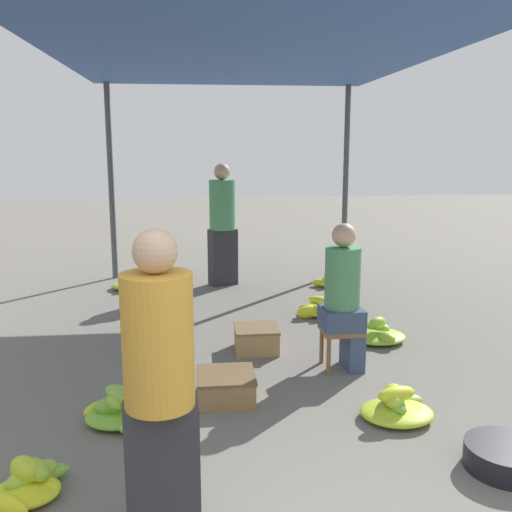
{
  "coord_description": "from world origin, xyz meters",
  "views": [
    {
      "loc": [
        -0.49,
        -1.68,
        1.88
      ],
      "look_at": [
        0.0,
        3.08,
        0.96
      ],
      "focal_mm": 40.0,
      "sensor_mm": 36.0,
      "label": 1
    }
  ],
  "objects_px": {
    "banana_pile_right_2": "(397,406)",
    "banana_pile_right_3": "(329,281)",
    "basin_black": "(507,457)",
    "crate_mid": "(226,386)",
    "vendor_foreground": "(160,388)",
    "crate_near": "(256,339)",
    "banana_pile_left_1": "(119,410)",
    "banana_pile_left_3": "(132,284)",
    "shopper_walking_mid": "(222,223)",
    "banana_pile_left_0": "(28,484)",
    "banana_pile_right_0": "(320,309)",
    "banana_pile_right_1": "(377,335)",
    "banana_pile_left_2": "(157,303)",
    "stool": "(341,335)",
    "vendor_seated": "(344,295)"
  },
  "relations": [
    {
      "from": "crate_mid",
      "to": "shopper_walking_mid",
      "type": "height_order",
      "value": "shopper_walking_mid"
    },
    {
      "from": "banana_pile_left_3",
      "to": "banana_pile_right_3",
      "type": "relative_size",
      "value": 1.06
    },
    {
      "from": "banana_pile_right_2",
      "to": "crate_mid",
      "type": "bearing_deg",
      "value": 160.38
    },
    {
      "from": "basin_black",
      "to": "vendor_foreground",
      "type": "bearing_deg",
      "value": -167.61
    },
    {
      "from": "vendor_foreground",
      "to": "banana_pile_left_3",
      "type": "height_order",
      "value": "vendor_foreground"
    },
    {
      "from": "vendor_seated",
      "to": "crate_mid",
      "type": "xyz_separation_m",
      "value": [
        -1.03,
        -0.52,
        -0.54
      ]
    },
    {
      "from": "vendor_foreground",
      "to": "banana_pile_left_3",
      "type": "relative_size",
      "value": 2.89
    },
    {
      "from": "banana_pile_right_3",
      "to": "shopper_walking_mid",
      "type": "bearing_deg",
      "value": 170.51
    },
    {
      "from": "basin_black",
      "to": "crate_mid",
      "type": "distance_m",
      "value": 1.96
    },
    {
      "from": "banana_pile_right_0",
      "to": "crate_near",
      "type": "xyz_separation_m",
      "value": [
        -0.84,
        -1.05,
        0.04
      ]
    },
    {
      "from": "vendor_foreground",
      "to": "basin_black",
      "type": "relative_size",
      "value": 3.09
    },
    {
      "from": "banana_pile_right_1",
      "to": "crate_near",
      "type": "height_order",
      "value": "banana_pile_right_1"
    },
    {
      "from": "banana_pile_left_0",
      "to": "banana_pile_left_3",
      "type": "bearing_deg",
      "value": 89.37
    },
    {
      "from": "vendor_foreground",
      "to": "basin_black",
      "type": "distance_m",
      "value": 2.16
    },
    {
      "from": "basin_black",
      "to": "shopper_walking_mid",
      "type": "relative_size",
      "value": 0.3
    },
    {
      "from": "basin_black",
      "to": "banana_pile_right_1",
      "type": "xyz_separation_m",
      "value": [
        -0.06,
        2.28,
        -0.01
      ]
    },
    {
      "from": "vendor_foreground",
      "to": "banana_pile_left_2",
      "type": "distance_m",
      "value": 4.07
    },
    {
      "from": "stool",
      "to": "shopper_walking_mid",
      "type": "xyz_separation_m",
      "value": [
        -0.86,
        3.15,
        0.57
      ]
    },
    {
      "from": "banana_pile_right_3",
      "to": "shopper_walking_mid",
      "type": "distance_m",
      "value": 1.66
    },
    {
      "from": "crate_mid",
      "to": "banana_pile_left_3",
      "type": "bearing_deg",
      "value": 107.08
    },
    {
      "from": "banana_pile_right_2",
      "to": "banana_pile_right_3",
      "type": "height_order",
      "value": "banana_pile_right_2"
    },
    {
      "from": "banana_pile_left_0",
      "to": "banana_pile_right_2",
      "type": "height_order",
      "value": "banana_pile_right_2"
    },
    {
      "from": "banana_pile_left_0",
      "to": "banana_pile_right_0",
      "type": "relative_size",
      "value": 0.88
    },
    {
      "from": "vendor_seated",
      "to": "banana_pile_left_0",
      "type": "xyz_separation_m",
      "value": [
        -2.17,
        -1.64,
        -0.57
      ]
    },
    {
      "from": "banana_pile_left_0",
      "to": "banana_pile_left_2",
      "type": "bearing_deg",
      "value": 82.66
    },
    {
      "from": "banana_pile_right_2",
      "to": "shopper_walking_mid",
      "type": "xyz_separation_m",
      "value": [
        -1.03,
        4.1,
        0.78
      ]
    },
    {
      "from": "banana_pile_left_0",
      "to": "banana_pile_right_2",
      "type": "xyz_separation_m",
      "value": [
        2.32,
        0.7,
        0.01
      ]
    },
    {
      "from": "banana_pile_right_1",
      "to": "banana_pile_right_2",
      "type": "height_order",
      "value": "banana_pile_right_1"
    },
    {
      "from": "banana_pile_left_3",
      "to": "crate_near",
      "type": "relative_size",
      "value": 1.31
    },
    {
      "from": "banana_pile_right_2",
      "to": "banana_pile_right_1",
      "type": "bearing_deg",
      "value": 76.94
    },
    {
      "from": "basin_black",
      "to": "shopper_walking_mid",
      "type": "xyz_separation_m",
      "value": [
        -1.46,
        4.79,
        0.79
      ]
    },
    {
      "from": "stool",
      "to": "basin_black",
      "type": "height_order",
      "value": "stool"
    },
    {
      "from": "shopper_walking_mid",
      "to": "banana_pile_left_3",
      "type": "bearing_deg",
      "value": -173.18
    },
    {
      "from": "stool",
      "to": "banana_pile_left_2",
      "type": "bearing_deg",
      "value": 131.26
    },
    {
      "from": "crate_near",
      "to": "banana_pile_right_3",
      "type": "bearing_deg",
      "value": 62.56
    },
    {
      "from": "banana_pile_right_1",
      "to": "crate_near",
      "type": "bearing_deg",
      "value": -173.45
    },
    {
      "from": "banana_pile_right_1",
      "to": "banana_pile_right_2",
      "type": "bearing_deg",
      "value": -103.06
    },
    {
      "from": "banana_pile_right_0",
      "to": "vendor_foreground",
      "type": "bearing_deg",
      "value": -113.22
    },
    {
      "from": "banana_pile_left_2",
      "to": "banana_pile_right_0",
      "type": "relative_size",
      "value": 1.11
    },
    {
      "from": "crate_near",
      "to": "banana_pile_right_1",
      "type": "bearing_deg",
      "value": 6.55
    },
    {
      "from": "banana_pile_right_1",
      "to": "banana_pile_left_1",
      "type": "bearing_deg",
      "value": -148.01
    },
    {
      "from": "vendor_foreground",
      "to": "banana_pile_left_1",
      "type": "bearing_deg",
      "value": 106.45
    },
    {
      "from": "vendor_seated",
      "to": "banana_pile_left_3",
      "type": "bearing_deg",
      "value": 125.14
    },
    {
      "from": "banana_pile_left_0",
      "to": "crate_near",
      "type": "xyz_separation_m",
      "value": [
        1.47,
        2.14,
        0.03
      ]
    },
    {
      "from": "banana_pile_left_2",
      "to": "banana_pile_left_1",
      "type": "bearing_deg",
      "value": -91.63
    },
    {
      "from": "banana_pile_left_2",
      "to": "crate_near",
      "type": "height_order",
      "value": "banana_pile_left_2"
    },
    {
      "from": "crate_near",
      "to": "crate_mid",
      "type": "distance_m",
      "value": 1.08
    },
    {
      "from": "crate_near",
      "to": "banana_pile_left_2",
      "type": "bearing_deg",
      "value": 125.42
    },
    {
      "from": "banana_pile_left_3",
      "to": "banana_pile_left_0",
      "type": "bearing_deg",
      "value": -90.63
    },
    {
      "from": "banana_pile_right_0",
      "to": "crate_near",
      "type": "bearing_deg",
      "value": -128.64
    }
  ]
}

